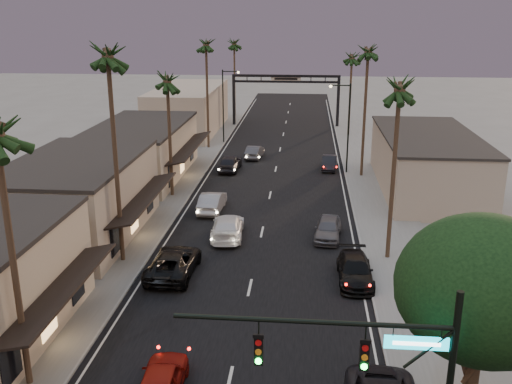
% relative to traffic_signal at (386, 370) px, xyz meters
% --- Properties ---
extents(ground, '(200.00, 200.00, 0.00)m').
position_rel_traffic_signal_xyz_m(ground, '(-5.69, 36.00, -5.08)').
color(ground, slate).
rests_on(ground, ground).
extents(road, '(14.00, 120.00, 0.02)m').
position_rel_traffic_signal_xyz_m(road, '(-5.69, 41.00, -5.08)').
color(road, black).
rests_on(road, ground).
extents(sidewalk_left, '(5.00, 92.00, 0.12)m').
position_rel_traffic_signal_xyz_m(sidewalk_left, '(-15.19, 48.00, -5.02)').
color(sidewalk_left, slate).
rests_on(sidewalk_left, ground).
extents(sidewalk_right, '(5.00, 92.00, 0.12)m').
position_rel_traffic_signal_xyz_m(sidewalk_right, '(3.81, 48.00, -5.02)').
color(sidewalk_right, slate).
rests_on(sidewalk_right, ground).
extents(storefront_mid, '(8.00, 14.00, 5.50)m').
position_rel_traffic_signal_xyz_m(storefront_mid, '(-18.69, 22.00, -2.33)').
color(storefront_mid, '#A59884').
rests_on(storefront_mid, ground).
extents(storefront_far, '(8.00, 16.00, 5.00)m').
position_rel_traffic_signal_xyz_m(storefront_far, '(-18.69, 38.00, -2.58)').
color(storefront_far, '#BCAB90').
rests_on(storefront_far, ground).
extents(storefront_dist, '(8.00, 20.00, 6.00)m').
position_rel_traffic_signal_xyz_m(storefront_dist, '(-18.69, 61.00, -2.08)').
color(storefront_dist, '#A59884').
rests_on(storefront_dist, ground).
extents(building_right, '(8.00, 18.00, 5.00)m').
position_rel_traffic_signal_xyz_m(building_right, '(8.31, 36.00, -2.58)').
color(building_right, '#A59884').
rests_on(building_right, ground).
extents(traffic_signal, '(8.51, 0.22, 7.80)m').
position_rel_traffic_signal_xyz_m(traffic_signal, '(0.00, 0.00, 0.00)').
color(traffic_signal, black).
rests_on(traffic_signal, ground).
extents(corner_tree, '(6.20, 6.20, 8.80)m').
position_rel_traffic_signal_xyz_m(corner_tree, '(3.79, 3.45, 0.90)').
color(corner_tree, '#38281C').
rests_on(corner_tree, ground).
extents(arch, '(15.20, 0.40, 7.27)m').
position_rel_traffic_signal_xyz_m(arch, '(-5.69, 66.00, 0.45)').
color(arch, black).
rests_on(arch, ground).
extents(streetlight_right, '(2.13, 0.30, 9.00)m').
position_rel_traffic_signal_xyz_m(streetlight_right, '(1.23, 41.00, 0.25)').
color(streetlight_right, black).
rests_on(streetlight_right, ground).
extents(streetlight_left, '(2.13, 0.30, 9.00)m').
position_rel_traffic_signal_xyz_m(streetlight_left, '(-12.61, 54.00, 0.25)').
color(streetlight_left, black).
rests_on(streetlight_left, ground).
extents(palm_lb, '(3.20, 3.20, 15.20)m').
position_rel_traffic_signal_xyz_m(palm_lb, '(-14.29, 18.00, 8.30)').
color(palm_lb, '#38281C').
rests_on(palm_lb, ground).
extents(palm_lc, '(3.20, 3.20, 12.20)m').
position_rel_traffic_signal_xyz_m(palm_lc, '(-14.29, 32.00, 5.39)').
color(palm_lc, '#38281C').
rests_on(palm_lc, ground).
extents(palm_ld, '(3.20, 3.20, 14.20)m').
position_rel_traffic_signal_xyz_m(palm_ld, '(-14.29, 51.00, 7.33)').
color(palm_ld, '#38281C').
rests_on(palm_ld, ground).
extents(palm_ra, '(3.20, 3.20, 13.20)m').
position_rel_traffic_signal_xyz_m(palm_ra, '(2.91, 20.00, 6.36)').
color(palm_ra, '#38281C').
rests_on(palm_ra, ground).
extents(palm_rb, '(3.20, 3.20, 14.20)m').
position_rel_traffic_signal_xyz_m(palm_rb, '(2.91, 40.00, 7.33)').
color(palm_rb, '#38281C').
rests_on(palm_rb, ground).
extents(palm_rc, '(3.20, 3.20, 12.20)m').
position_rel_traffic_signal_xyz_m(palm_rc, '(2.91, 60.00, 5.39)').
color(palm_rc, '#38281C').
rests_on(palm_rc, ground).
extents(palm_far, '(3.20, 3.20, 13.20)m').
position_rel_traffic_signal_xyz_m(palm_far, '(-13.99, 74.00, 6.36)').
color(palm_far, '#38281C').
rests_on(palm_far, ground).
extents(oncoming_red, '(2.05, 4.62, 1.55)m').
position_rel_traffic_signal_xyz_m(oncoming_red, '(-8.36, 4.68, -4.31)').
color(oncoming_red, maroon).
rests_on(oncoming_red, ground).
extents(oncoming_pickup, '(2.77, 5.77, 1.59)m').
position_rel_traffic_signal_xyz_m(oncoming_pickup, '(-10.53, 16.39, -4.29)').
color(oncoming_pickup, black).
rests_on(oncoming_pickup, ground).
extents(oncoming_silver, '(1.80, 4.83, 1.58)m').
position_rel_traffic_signal_xyz_m(oncoming_silver, '(-10.11, 28.34, -4.29)').
color(oncoming_silver, gray).
rests_on(oncoming_silver, ground).
extents(oncoming_white, '(2.53, 5.52, 1.57)m').
position_rel_traffic_signal_xyz_m(oncoming_white, '(-8.08, 22.84, -4.30)').
color(oncoming_white, silver).
rests_on(oncoming_white, ground).
extents(oncoming_dgrey, '(2.17, 4.89, 1.64)m').
position_rel_traffic_signal_xyz_m(oncoming_dgrey, '(-10.36, 41.00, -4.26)').
color(oncoming_dgrey, black).
rests_on(oncoming_dgrey, ground).
extents(oncoming_grey_far, '(1.92, 4.42, 1.42)m').
position_rel_traffic_signal_xyz_m(oncoming_grey_far, '(-8.34, 46.50, -4.37)').
color(oncoming_grey_far, '#414145').
rests_on(oncoming_grey_far, ground).
extents(curbside_black, '(2.09, 5.01, 1.45)m').
position_rel_traffic_signal_xyz_m(curbside_black, '(0.51, 16.43, -4.36)').
color(curbside_black, black).
rests_on(curbside_black, ground).
extents(curbside_grey, '(2.22, 4.58, 1.51)m').
position_rel_traffic_signal_xyz_m(curbside_grey, '(-0.89, 23.20, -4.33)').
color(curbside_grey, '#505056').
rests_on(curbside_grey, ground).
extents(curbside_far, '(1.77, 4.31, 1.39)m').
position_rel_traffic_signal_xyz_m(curbside_far, '(-0.16, 42.46, -4.39)').
color(curbside_far, black).
rests_on(curbside_far, ground).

